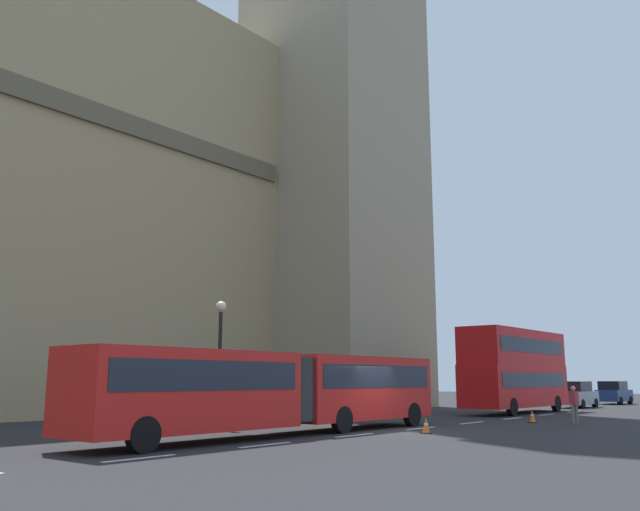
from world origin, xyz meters
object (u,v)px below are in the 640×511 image
object	(u,v)px
pedestrian_near_cones	(574,403)
sedan_trailing	(614,393)
traffic_cone_west	(426,426)
sedan_lead	(576,395)
traffic_cone_middle	(532,416)
double_decker_bus	(515,367)
articulated_bus	(283,386)
street_lamp	(220,353)

from	to	relation	value
pedestrian_near_cones	sedan_trailing	bearing A→B (deg)	12.31
sedan_trailing	traffic_cone_west	world-z (taller)	sedan_trailing
sedan_lead	pedestrian_near_cones	bearing A→B (deg)	-161.71
traffic_cone_west	sedan_trailing	bearing A→B (deg)	5.50
sedan_lead	traffic_cone_west	size ratio (longest dim) A/B	7.59
traffic_cone_middle	sedan_lead	bearing A→B (deg)	12.53
double_decker_bus	sedan_trailing	size ratio (longest dim) A/B	2.37
articulated_bus	pedestrian_near_cones	world-z (taller)	articulated_bus
sedan_trailing	sedan_lead	bearing A→B (deg)	-179.89
street_lamp	pedestrian_near_cones	size ratio (longest dim) A/B	3.12
traffic_cone_west	sedan_lead	bearing A→B (deg)	7.32
articulated_bus	double_decker_bus	xyz separation A→B (m)	(20.72, 0.00, 0.96)
articulated_bus	street_lamp	xyz separation A→B (m)	(0.96, 4.51, 1.31)
sedan_trailing	pedestrian_near_cones	bearing A→B (deg)	-167.69
traffic_cone_west	street_lamp	bearing A→B (deg)	111.21
street_lamp	pedestrian_near_cones	distance (m)	16.29
street_lamp	pedestrian_near_cones	xyz separation A→B (m)	(12.34, -10.41, -2.14)
articulated_bus	traffic_cone_middle	distance (m)	13.51
sedan_trailing	articulated_bus	bearing A→B (deg)	179.92
sedan_trailing	street_lamp	bearing A→B (deg)	173.35
traffic_cone_west	street_lamp	size ratio (longest dim) A/B	0.11
articulated_bus	double_decker_bus	bearing A→B (deg)	0.01
street_lamp	sedan_lead	bearing A→B (deg)	-8.69
traffic_cone_west	pedestrian_near_cones	bearing A→B (deg)	-14.45
double_decker_bus	traffic_cone_middle	distance (m)	9.26
sedan_trailing	street_lamp	world-z (taller)	street_lamp
traffic_cone_west	traffic_cone_middle	world-z (taller)	same
pedestrian_near_cones	articulated_bus	bearing A→B (deg)	156.08
traffic_cone_middle	street_lamp	xyz separation A→B (m)	(-11.83, 8.61, 2.77)
double_decker_bus	sedan_lead	xyz separation A→B (m)	(10.21, -0.08, -1.80)
double_decker_bus	sedan_lead	world-z (taller)	double_decker_bus
sedan_lead	sedan_trailing	size ratio (longest dim) A/B	1.00
traffic_cone_middle	pedestrian_near_cones	bearing A→B (deg)	-74.04
sedan_lead	traffic_cone_middle	distance (m)	18.59
traffic_cone_west	traffic_cone_middle	distance (m)	8.73
articulated_bus	traffic_cone_west	bearing A→B (deg)	-40.86
double_decker_bus	street_lamp	size ratio (longest dim) A/B	1.98
double_decker_bus	articulated_bus	bearing A→B (deg)	-179.99
articulated_bus	traffic_cone_west	world-z (taller)	articulated_bus
double_decker_bus	traffic_cone_middle	world-z (taller)	double_decker_bus
sedan_trailing	traffic_cone_middle	bearing A→B (deg)	-171.56
street_lamp	traffic_cone_west	bearing A→B (deg)	-68.79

